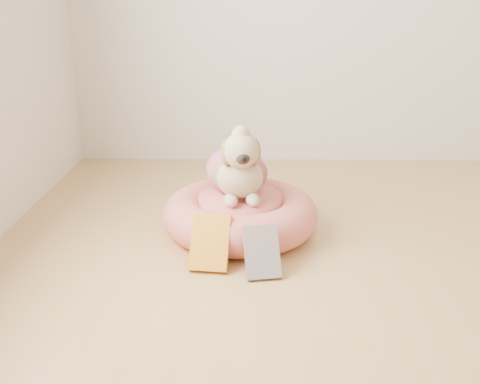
{
  "coord_description": "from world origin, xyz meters",
  "views": [
    {
      "loc": [
        -0.9,
        -1.17,
        0.98
      ],
      "look_at": [
        -0.93,
        1.0,
        0.21
      ],
      "focal_mm": 40.0,
      "sensor_mm": 36.0,
      "label": 1
    }
  ],
  "objects_px": {
    "pet_bed": "(240,214)",
    "book_white": "(262,252)",
    "dog": "(237,156)",
    "book_yellow": "(210,243)"
  },
  "relations": [
    {
      "from": "dog",
      "to": "book_white",
      "type": "relative_size",
      "value": 2.28
    },
    {
      "from": "pet_bed",
      "to": "book_white",
      "type": "height_order",
      "value": "same"
    },
    {
      "from": "pet_bed",
      "to": "book_white",
      "type": "xyz_separation_m",
      "value": [
        0.09,
        -0.39,
        0.0
      ]
    },
    {
      "from": "dog",
      "to": "book_yellow",
      "type": "height_order",
      "value": "dog"
    },
    {
      "from": "pet_bed",
      "to": "book_yellow",
      "type": "xyz_separation_m",
      "value": [
        -0.11,
        -0.33,
        0.01
      ]
    },
    {
      "from": "book_white",
      "to": "dog",
      "type": "bearing_deg",
      "value": 93.56
    },
    {
      "from": "pet_bed",
      "to": "dog",
      "type": "relative_size",
      "value": 1.48
    },
    {
      "from": "pet_bed",
      "to": "dog",
      "type": "height_order",
      "value": "dog"
    },
    {
      "from": "pet_bed",
      "to": "book_white",
      "type": "distance_m",
      "value": 0.4
    },
    {
      "from": "pet_bed",
      "to": "book_yellow",
      "type": "height_order",
      "value": "book_yellow"
    }
  ]
}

